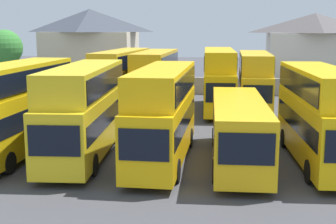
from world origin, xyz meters
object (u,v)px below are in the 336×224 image
bus_5 (320,111)px  house_terrace_centre (314,51)px  bus_7 (155,77)px  bus_3 (163,109)px  bus_8 (219,77)px  bus_2 (84,106)px  bus_6 (121,76)px  tree_behind_wall (5,48)px  bus_1 (16,104)px  bus_4 (239,128)px  bus_9 (254,79)px  house_terrace_left (90,47)px

bus_5 → house_terrace_centre: 31.10m
bus_7 → house_terrace_centre: house_terrace_centre is taller
bus_3 → bus_8: bus_8 is taller
bus_8 → house_terrace_centre: bearing=143.9°
bus_3 → bus_2: bearing=-94.6°
bus_7 → house_terrace_centre: size_ratio=1.00×
bus_6 → bus_3: bearing=23.5°
bus_7 → bus_8: (5.39, 0.10, 0.10)m
tree_behind_wall → bus_2: bearing=-55.2°
bus_3 → bus_5: (8.03, 0.63, 0.00)m
bus_2 → house_terrace_centre: size_ratio=1.04×
bus_3 → bus_1: bearing=-91.5°
bus_4 → bus_6: bearing=-149.8°
bus_8 → bus_3: bearing=-11.9°
bus_2 → tree_behind_wall: tree_behind_wall is taller
bus_7 → tree_behind_wall: (-16.92, 6.99, 2.07)m
bus_3 → bus_9: bearing=161.2°
house_terrace_left → bus_7: bearing=-57.5°
bus_4 → bus_2: bearing=-93.9°
bus_2 → bus_3: (4.37, -0.40, -0.01)m
bus_4 → bus_8: bus_8 is taller
bus_2 → house_terrace_left: (-9.11, 31.80, 1.90)m
tree_behind_wall → bus_7: bearing=-22.4°
bus_1 → tree_behind_wall: (-11.54, 22.19, 2.04)m
bus_3 → bus_7: bearing=-169.1°
bus_1 → bus_9: bus_1 is taller
bus_7 → house_terrace_left: (-10.65, 16.69, 1.88)m
bus_6 → tree_behind_wall: size_ratio=1.74×
bus_6 → house_terrace_left: bearing=-152.2°
bus_6 → tree_behind_wall: bearing=-113.4°
bus_5 → tree_behind_wall: (-27.78, 21.86, 2.10)m
bus_5 → house_terrace_left: (-21.51, 31.56, 1.91)m
bus_9 → bus_4: bearing=-5.6°
bus_7 → tree_behind_wall: 18.43m
bus_7 → bus_8: size_ratio=0.95×
bus_5 → bus_9: size_ratio=1.03×
bus_2 → bus_6: (-1.43, 15.14, 0.06)m
bus_2 → bus_9: bus_2 is taller
bus_5 → bus_6: 20.34m
bus_5 → tree_behind_wall: tree_behind_wall is taller
bus_5 → house_terrace_left: house_terrace_left is taller
bus_8 → bus_9: (2.97, 0.14, -0.14)m
bus_7 → house_terrace_centre: (15.78, 15.80, 1.57)m
house_terrace_left → house_terrace_centre: (26.43, -0.89, -0.32)m
bus_4 → bus_8: size_ratio=0.99×
bus_6 → bus_9: bearing=94.1°
bus_7 → bus_5: bearing=37.2°
bus_5 → house_terrace_centre: size_ratio=0.99×
bus_1 → house_terrace_left: house_terrace_left is taller
bus_8 → bus_6: bearing=-92.2°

